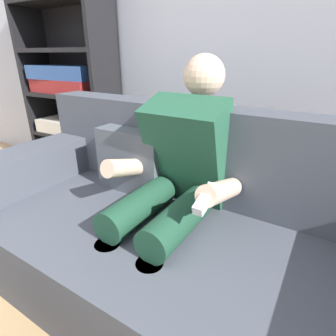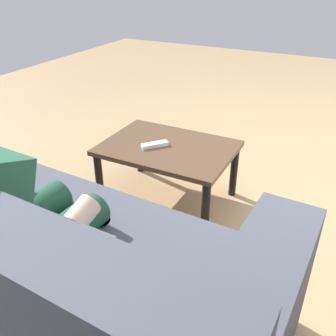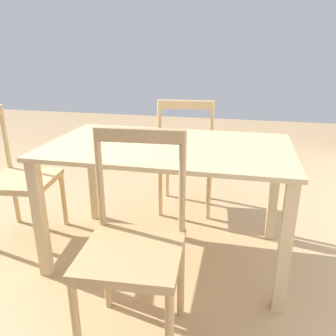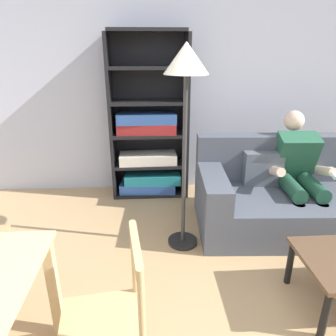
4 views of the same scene
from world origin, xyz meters
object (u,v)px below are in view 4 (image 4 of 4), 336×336
at_px(couch, 301,197).
at_px(dining_chair_facing_couch, 108,323).
at_px(person_lounging, 298,170).
at_px(bookshelf, 149,135).
at_px(floor_lamp, 186,80).

relative_size(couch, dining_chair_facing_couch, 2.38).
relative_size(person_lounging, dining_chair_facing_couch, 1.25).
height_order(bookshelf, dining_chair_facing_couch, bookshelf).
bearing_deg(bookshelf, dining_chair_facing_couch, -95.37).
height_order(couch, person_lounging, person_lounging).
distance_m(person_lounging, floor_lamp, 1.58).
xyz_separation_m(couch, floor_lamp, (-1.25, -0.28, 1.20)).
relative_size(dining_chair_facing_couch, floor_lamp, 0.51).
height_order(person_lounging, floor_lamp, floor_lamp).
relative_size(person_lounging, floor_lamp, 0.63).
bearing_deg(dining_chair_facing_couch, couch, 41.57).
xyz_separation_m(person_lounging, dining_chair_facing_couch, (-1.75, -1.66, -0.14)).
bearing_deg(dining_chair_facing_couch, floor_lamp, 67.87).
bearing_deg(person_lounging, floor_lamp, -163.59).
bearing_deg(couch, bookshelf, 150.90).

